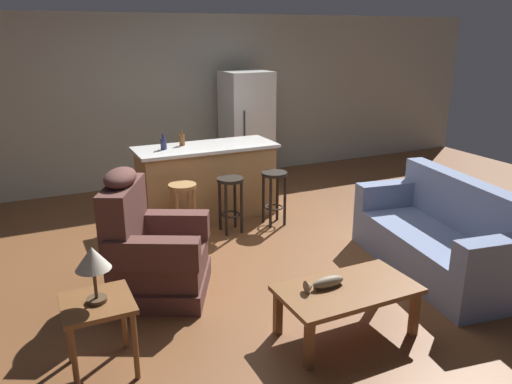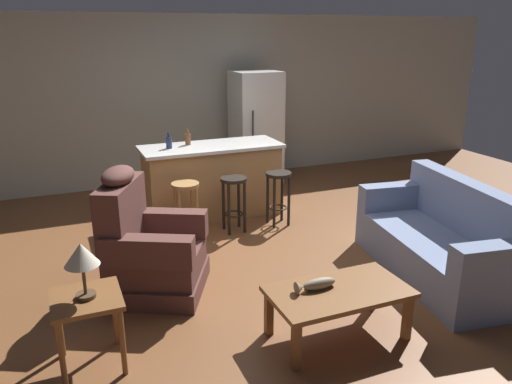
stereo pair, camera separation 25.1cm
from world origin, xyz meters
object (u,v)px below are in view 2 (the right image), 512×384
couch (443,243)px  refrigerator (256,128)px  recliner_near_lamp (148,249)px  bar_stool_right (278,189)px  end_table (87,309)px  bar_stool_middle (234,194)px  bar_stool_left (186,200)px  fish_figurine (316,285)px  bottle_short_amber (169,142)px  coffee_table (339,296)px  table_lamp (82,257)px  kitchen_island (212,181)px  bottle_tall_green (188,139)px

couch → refrigerator: (-0.46, 3.70, 0.54)m
recliner_near_lamp → bar_stool_right: bearing=57.1°
end_table → bar_stool_middle: bearing=47.7°
couch → bar_stool_left: couch is taller
couch → refrigerator: 3.77m
fish_figurine → bottle_short_amber: 3.08m
fish_figurine → bottle_short_amber: size_ratio=1.70×
coffee_table → bar_stool_middle: 2.41m
bar_stool_right → couch: bearing=-63.8°
end_table → bottle_short_amber: bottle_short_amber is taller
refrigerator → couch: bearing=-82.9°
refrigerator → end_table: bearing=-126.9°
fish_figurine → table_lamp: (-1.66, 0.30, 0.41)m
fish_figurine → table_lamp: size_ratio=0.83×
kitchen_island → bottle_tall_green: size_ratio=8.95×
fish_figurine → couch: size_ratio=0.17×
bar_stool_middle → refrigerator: refrigerator is taller
end_table → bottle_tall_green: bottle_tall_green is taller
coffee_table → refrigerator: size_ratio=0.62×
kitchen_island → coffee_table: bearing=-88.9°
fish_figurine → recliner_near_lamp: (-1.06, 1.26, -0.04)m
fish_figurine → recliner_near_lamp: recliner_near_lamp is taller
fish_figurine → refrigerator: (1.23, 4.17, 0.42)m
coffee_table → table_lamp: (-1.84, 0.37, 0.50)m
bar_stool_left → table_lamp: bearing=-121.7°
fish_figurine → bottle_tall_green: (-0.15, 3.11, 0.56)m
coffee_table → end_table: (-1.84, 0.38, 0.10)m
table_lamp → bar_stool_left: 2.43m
fish_figurine → recliner_near_lamp: 1.65m
refrigerator → bottle_tall_green: bearing=-142.6°
fish_figurine → recliner_near_lamp: bearing=130.0°
couch → coffee_table: bearing=28.1°
bar_stool_right → recliner_near_lamp: bearing=-149.6°
bottle_short_amber → bar_stool_left: bearing=-88.7°
fish_figurine → refrigerator: refrigerator is taller
kitchen_island → couch: bearing=-57.7°
end_table → bottle_tall_green: bearing=61.6°
bar_stool_middle → couch: bearing=-51.1°
bar_stool_left → bottle_tall_green: 0.99m
bar_stool_left → refrigerator: (1.64, 1.83, 0.41)m
bar_stool_left → kitchen_island: bearing=50.4°
fish_figurine → bar_stool_right: bearing=71.7°
table_lamp → bottle_short_amber: bottle_short_amber is taller
fish_figurine → recliner_near_lamp: size_ratio=0.28×
end_table → bottle_short_amber: bearing=65.2°
bar_stool_middle → bar_stool_right: bearing=0.0°
fish_figurine → kitchen_island: 2.97m
couch → table_lamp: bearing=11.6°
bar_stool_left → fish_figurine: bearing=-80.1°
coffee_table → bar_stool_right: size_ratio=1.62×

